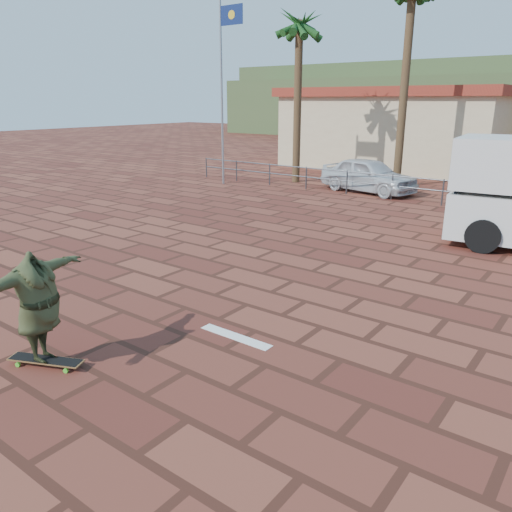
# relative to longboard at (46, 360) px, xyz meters

# --- Properties ---
(ground) EXTENTS (120.00, 120.00, 0.00)m
(ground) POSITION_rel_longboard_xyz_m (0.97, 3.66, -0.09)
(ground) COLOR brown
(ground) RESTS_ON ground
(paint_stripe) EXTENTS (1.40, 0.22, 0.01)m
(paint_stripe) POSITION_rel_longboard_xyz_m (1.67, 2.46, -0.09)
(paint_stripe) COLOR white
(paint_stripe) RESTS_ON ground
(guardrail) EXTENTS (24.06, 0.06, 1.00)m
(guardrail) POSITION_rel_longboard_xyz_m (0.97, 15.66, 0.59)
(guardrail) COLOR #47494F
(guardrail) RESTS_ON ground
(flagpole) EXTENTS (1.30, 0.10, 8.00)m
(flagpole) POSITION_rel_longboard_xyz_m (-8.91, 14.66, 4.54)
(flagpole) COLOR gray
(flagpole) RESTS_ON ground
(palm_far_left) EXTENTS (2.40, 2.40, 8.25)m
(palm_far_left) POSITION_rel_longboard_xyz_m (-6.53, 17.16, 6.74)
(palm_far_left) COLOR brown
(palm_far_left) RESTS_ON ground
(building_west) EXTENTS (12.60, 7.60, 4.50)m
(building_west) POSITION_rel_longboard_xyz_m (-5.03, 25.66, 2.19)
(building_west) COLOR beige
(building_west) RESTS_ON ground
(hill_back) EXTENTS (35.00, 14.00, 8.00)m
(hill_back) POSITION_rel_longboard_xyz_m (-21.03, 59.66, 3.91)
(hill_back) COLOR #384C28
(hill_back) RESTS_ON ground
(longboard) EXTENTS (1.17, 0.71, 0.11)m
(longboard) POSITION_rel_longboard_xyz_m (0.00, 0.00, 0.00)
(longboard) COLOR olive
(longboard) RESTS_ON ground
(skateboarder) EXTENTS (1.10, 2.15, 1.69)m
(skateboarder) POSITION_rel_longboard_xyz_m (0.00, 0.00, 0.87)
(skateboarder) COLOR #353C20
(skateboarder) RESTS_ON longboard
(car_silver) EXTENTS (4.56, 2.55, 1.47)m
(car_silver) POSITION_rel_longboard_xyz_m (-2.53, 16.66, 0.64)
(car_silver) COLOR silver
(car_silver) RESTS_ON ground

